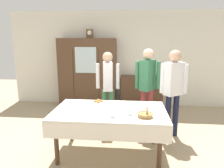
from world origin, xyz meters
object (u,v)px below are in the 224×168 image
at_px(bookshelf_low, 142,92).
at_px(spoon_near_right, 142,112).
at_px(tea_cup_far_left, 130,113).
at_px(person_beside_shelf, 147,81).
at_px(bread_basket, 145,115).
at_px(person_by_cabinet, 108,81).
at_px(pastry_plate, 98,102).
at_px(mantel_clock, 90,34).
at_px(dining_table, 109,116).
at_px(person_near_right_end, 174,85).
at_px(tea_cup_back_edge, 113,104).
at_px(tea_cup_front_edge, 113,116).
at_px(wall_cabinet, 88,73).
at_px(spoon_far_right, 91,111).
at_px(book_stack, 142,75).

height_order(bookshelf_low, spoon_near_right, bookshelf_low).
bearing_deg(tea_cup_far_left, person_beside_shelf, 75.44).
height_order(bread_basket, person_by_cabinet, person_by_cabinet).
bearing_deg(pastry_plate, bookshelf_low, 68.06).
relative_size(pastry_plate, person_by_cabinet, 0.17).
bearing_deg(person_beside_shelf, mantel_clock, 136.50).
height_order(dining_table, bread_basket, bread_basket).
height_order(mantel_clock, person_near_right_end, mantel_clock).
height_order(mantel_clock, tea_cup_back_edge, mantel_clock).
bearing_deg(bookshelf_low, person_near_right_end, -74.04).
bearing_deg(person_beside_shelf, pastry_plate, -141.58).
bearing_deg(tea_cup_back_edge, tea_cup_front_edge, -85.79).
relative_size(tea_cup_far_left, tea_cup_back_edge, 1.00).
height_order(wall_cabinet, mantel_clock, mantel_clock).
bearing_deg(bread_basket, bookshelf_low, 88.39).
xyz_separation_m(wall_cabinet, spoon_near_right, (1.42, -2.61, -0.19)).
height_order(bread_basket, spoon_near_right, bread_basket).
bearing_deg(mantel_clock, bookshelf_low, 2.01).
bearing_deg(person_by_cabinet, bookshelf_low, 59.41).
height_order(dining_table, wall_cabinet, wall_cabinet).
bearing_deg(bookshelf_low, wall_cabinet, -178.12).
height_order(mantel_clock, person_beside_shelf, mantel_clock).
bearing_deg(person_by_cabinet, person_near_right_end, -17.96).
distance_m(tea_cup_front_edge, spoon_far_right, 0.45).
xyz_separation_m(book_stack, tea_cup_far_left, (-0.31, -2.81, -0.13)).
bearing_deg(dining_table, tea_cup_back_edge, 82.22).
height_order(mantel_clock, spoon_far_right, mantel_clock).
xyz_separation_m(bookshelf_low, tea_cup_far_left, (-0.31, -2.81, 0.35)).
xyz_separation_m(dining_table, tea_cup_front_edge, (0.08, -0.30, 0.12)).
bearing_deg(tea_cup_far_left, spoon_far_right, 168.53).
height_order(tea_cup_front_edge, person_beside_shelf, person_beside_shelf).
xyz_separation_m(spoon_near_right, person_near_right_end, (0.64, 0.85, 0.27)).
xyz_separation_m(wall_cabinet, spoon_far_right, (0.61, -2.64, -0.19)).
bearing_deg(person_near_right_end, pastry_plate, -164.00).
bearing_deg(tea_cup_far_left, dining_table, 152.83).
relative_size(wall_cabinet, bread_basket, 8.10).
xyz_separation_m(book_stack, tea_cup_back_edge, (-0.60, -2.36, -0.13)).
xyz_separation_m(tea_cup_far_left, person_beside_shelf, (0.35, 1.34, 0.25)).
relative_size(bookshelf_low, tea_cup_back_edge, 9.01).
xyz_separation_m(pastry_plate, person_beside_shelf, (0.93, 0.74, 0.27)).
xyz_separation_m(tea_cup_back_edge, spoon_near_right, (0.48, -0.30, -0.02)).
xyz_separation_m(spoon_far_right, person_near_right_end, (1.45, 0.88, 0.27)).
xyz_separation_m(wall_cabinet, bread_basket, (1.46, -2.82, -0.16)).
relative_size(bookshelf_low, book_stack, 5.81).
xyz_separation_m(spoon_far_right, person_by_cabinet, (0.12, 1.31, 0.22)).
bearing_deg(spoon_far_right, tea_cup_back_edge, 44.36).
bearing_deg(spoon_far_right, pastry_plate, 84.67).
relative_size(mantel_clock, person_by_cabinet, 0.15).
bearing_deg(tea_cup_back_edge, book_stack, 75.67).
xyz_separation_m(wall_cabinet, person_near_right_end, (2.06, -1.76, 0.08)).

